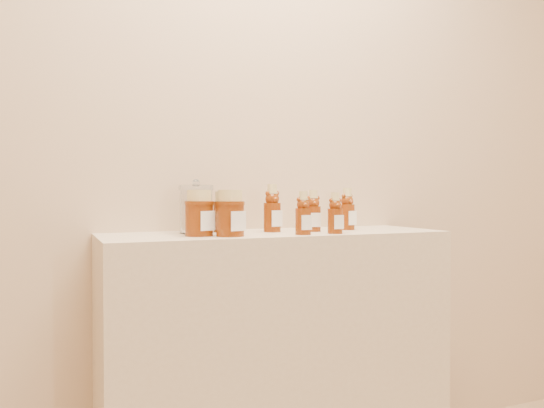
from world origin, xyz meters
name	(u,v)px	position (x,y,z in m)	size (l,w,h in m)	color
wall_back	(255,112)	(0.00, 1.75, 1.35)	(3.50, 0.02, 2.70)	tan
display_table	(276,360)	(0.00, 1.55, 0.45)	(1.20, 0.40, 0.90)	tan
bear_bottle_back_left	(272,205)	(-0.01, 1.57, 1.00)	(0.07, 0.07, 0.19)	#5A2007
bear_bottle_back_mid	(313,208)	(0.14, 1.53, 0.98)	(0.06, 0.06, 0.17)	#5A2007
bear_bottle_back_right	(347,206)	(0.30, 1.57, 0.99)	(0.06, 0.06, 0.18)	#5A2007
bear_bottle_front_left	(303,210)	(0.04, 1.42, 0.98)	(0.06, 0.06, 0.16)	#5A2007
bear_bottle_front_right	(335,210)	(0.16, 1.42, 0.98)	(0.05, 0.05, 0.16)	#5A2007
honey_jar_left	(199,213)	(-0.29, 1.50, 0.97)	(0.09, 0.09, 0.15)	#5A2007
honey_jar_back	(226,212)	(-0.15, 1.64, 0.97)	(0.09, 0.09, 0.14)	#5A2007
honey_jar_front	(230,213)	(-0.20, 1.45, 0.97)	(0.09, 0.09, 0.15)	#5A2007
glass_canister	(196,207)	(-0.27, 1.61, 0.99)	(0.12, 0.12, 0.18)	white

